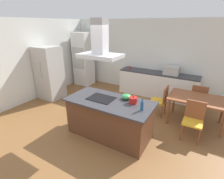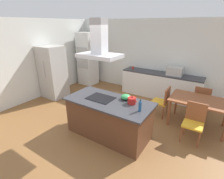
% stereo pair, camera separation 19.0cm
% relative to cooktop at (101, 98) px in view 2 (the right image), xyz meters
% --- Properties ---
extents(ground, '(16.00, 16.00, 0.00)m').
position_rel_cooktop_xyz_m(ground, '(0.22, 1.50, -0.91)').
color(ground, brown).
extents(wall_back, '(7.20, 0.10, 2.70)m').
position_rel_cooktop_xyz_m(wall_back, '(0.22, 3.25, 0.44)').
color(wall_back, silver).
rests_on(wall_back, ground).
extents(wall_left, '(0.10, 8.80, 2.70)m').
position_rel_cooktop_xyz_m(wall_left, '(-3.23, 1.00, 0.44)').
color(wall_left, silver).
rests_on(wall_left, ground).
extents(kitchen_island, '(1.99, 0.97, 0.90)m').
position_rel_cooktop_xyz_m(kitchen_island, '(0.22, 0.00, -0.45)').
color(kitchen_island, '#59331E').
rests_on(kitchen_island, ground).
extents(cooktop, '(0.60, 0.44, 0.01)m').
position_rel_cooktop_xyz_m(cooktop, '(0.00, 0.00, 0.00)').
color(cooktop, black).
rests_on(cooktop, kitchen_island).
extents(tea_kettle, '(0.23, 0.18, 0.17)m').
position_rel_cooktop_xyz_m(tea_kettle, '(0.73, 0.14, 0.07)').
color(tea_kettle, '#B21E19').
rests_on(tea_kettle, kitchen_island).
extents(olive_oil_bottle, '(0.06, 0.06, 0.25)m').
position_rel_cooktop_xyz_m(olive_oil_bottle, '(1.02, -0.07, 0.10)').
color(olive_oil_bottle, navy).
rests_on(olive_oil_bottle, kitchen_island).
extents(mixing_bowl, '(0.22, 0.22, 0.12)m').
position_rel_cooktop_xyz_m(mixing_bowl, '(0.51, 0.27, 0.06)').
color(mixing_bowl, '#33934C').
rests_on(mixing_bowl, kitchen_island).
extents(back_counter, '(2.77, 0.62, 0.90)m').
position_rel_cooktop_xyz_m(back_counter, '(0.50, 2.88, -0.46)').
color(back_counter, silver).
rests_on(back_counter, ground).
extents(countertop_microwave, '(0.50, 0.38, 0.28)m').
position_rel_cooktop_xyz_m(countertop_microwave, '(0.95, 2.88, 0.13)').
color(countertop_microwave, '#B2AFAA').
rests_on(countertop_microwave, back_counter).
extents(coffee_mug_red, '(0.08, 0.08, 0.09)m').
position_rel_cooktop_xyz_m(coffee_mug_red, '(-0.62, 2.90, 0.04)').
color(coffee_mug_red, red).
rests_on(coffee_mug_red, back_counter).
extents(wall_oven_stack, '(0.70, 0.66, 2.20)m').
position_rel_cooktop_xyz_m(wall_oven_stack, '(-2.68, 2.65, 0.20)').
color(wall_oven_stack, silver).
rests_on(wall_oven_stack, ground).
extents(refrigerator, '(0.80, 0.73, 1.82)m').
position_rel_cooktop_xyz_m(refrigerator, '(-2.76, 0.86, 0.00)').
color(refrigerator, '#B2AFAA').
rests_on(refrigerator, ground).
extents(dining_table, '(1.40, 0.90, 0.75)m').
position_rel_cooktop_xyz_m(dining_table, '(1.93, 1.56, -0.24)').
color(dining_table, brown).
rests_on(dining_table, ground).
extents(chair_at_left_end, '(0.42, 0.42, 0.89)m').
position_rel_cooktop_xyz_m(chair_at_left_end, '(1.02, 1.56, -0.40)').
color(chair_at_left_end, gold).
rests_on(chair_at_left_end, ground).
extents(chair_facing_island, '(0.42, 0.42, 0.89)m').
position_rel_cooktop_xyz_m(chair_facing_island, '(1.93, 0.89, -0.40)').
color(chair_facing_island, gold).
rests_on(chair_facing_island, ground).
extents(chair_facing_back_wall, '(0.42, 0.42, 0.89)m').
position_rel_cooktop_xyz_m(chair_facing_back_wall, '(1.93, 2.22, -0.40)').
color(chair_facing_back_wall, gold).
rests_on(chair_facing_back_wall, ground).
extents(range_hood, '(0.90, 0.55, 0.78)m').
position_rel_cooktop_xyz_m(range_hood, '(0.00, 0.00, 1.20)').
color(range_hood, '#ADADB2').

